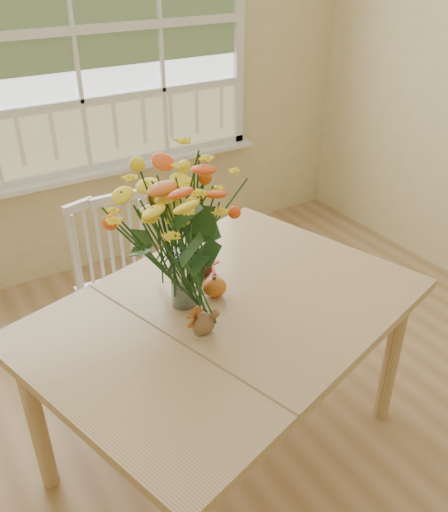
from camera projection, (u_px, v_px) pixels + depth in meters
floor at (296, 499)px, 2.25m from camera, size 4.00×4.50×0.01m
wall_back at (75, 66)px, 3.21m from camera, size 4.00×0.02×2.70m
window at (73, 34)px, 3.09m from camera, size 2.42×0.12×1.74m
dining_table at (227, 326)px, 2.13m from camera, size 1.70×1.41×0.78m
windsor_chair at (120, 278)px, 2.75m from camera, size 0.43×0.42×0.91m
flower_vase at (181, 227)px, 1.93m from camera, size 0.47×0.47×0.56m
pumpkin at (215, 288)px, 2.13m from camera, size 0.10×0.10×0.07m
turkey_figurine at (204, 324)px, 1.91m from camera, size 0.11×0.09×0.12m
dark_gourd at (203, 270)px, 2.25m from camera, size 0.13×0.11×0.07m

